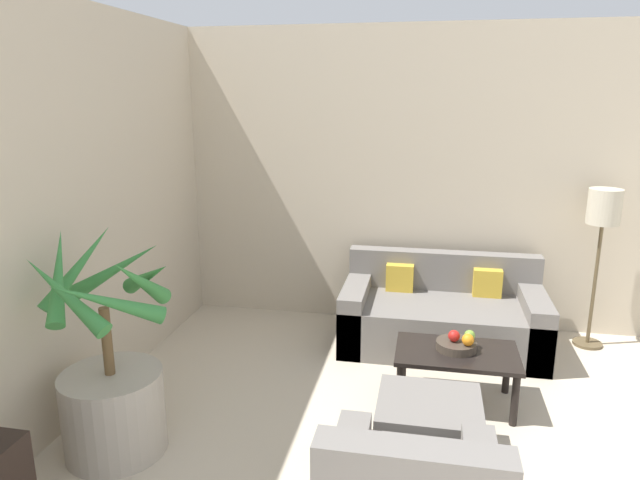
% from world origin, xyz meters
% --- Properties ---
extents(wall_back, '(7.84, 0.06, 2.70)m').
position_xyz_m(wall_back, '(0.00, 5.70, 1.35)').
color(wall_back, beige).
rests_on(wall_back, ground_plane).
extents(potted_palm, '(0.79, 0.87, 1.38)m').
position_xyz_m(potted_palm, '(-2.68, 3.25, 0.41)').
color(potted_palm, '#ADA393').
rests_on(potted_palm, ground_plane).
extents(sofa_loveseat, '(1.67, 0.88, 0.75)m').
position_xyz_m(sofa_loveseat, '(-0.73, 5.16, 0.26)').
color(sofa_loveseat, slate).
rests_on(sofa_loveseat, ground_plane).
extents(floor_lamp, '(0.26, 0.26, 1.36)m').
position_xyz_m(floor_lamp, '(0.52, 5.40, 1.11)').
color(floor_lamp, brown).
rests_on(floor_lamp, ground_plane).
extents(coffee_table, '(0.83, 0.52, 0.39)m').
position_xyz_m(coffee_table, '(-0.64, 4.21, 0.33)').
color(coffee_table, black).
rests_on(coffee_table, ground_plane).
extents(fruit_bowl, '(0.28, 0.28, 0.06)m').
position_xyz_m(fruit_bowl, '(-0.65, 4.23, 0.42)').
color(fruit_bowl, '#42382D').
rests_on(fruit_bowl, coffee_table).
extents(apple_red, '(0.08, 0.08, 0.08)m').
position_xyz_m(apple_red, '(-0.67, 4.23, 0.49)').
color(apple_red, red).
rests_on(apple_red, fruit_bowl).
extents(apple_green, '(0.08, 0.08, 0.08)m').
position_xyz_m(apple_green, '(-0.56, 4.27, 0.49)').
color(apple_green, olive).
rests_on(apple_green, fruit_bowl).
extents(orange_fruit, '(0.08, 0.08, 0.08)m').
position_xyz_m(orange_fruit, '(-0.58, 4.18, 0.49)').
color(orange_fruit, orange).
rests_on(orange_fruit, fruit_bowl).
extents(ottoman, '(0.60, 0.55, 0.39)m').
position_xyz_m(ottoman, '(-0.82, 3.51, 0.19)').
color(ottoman, slate).
rests_on(ottoman, ground_plane).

